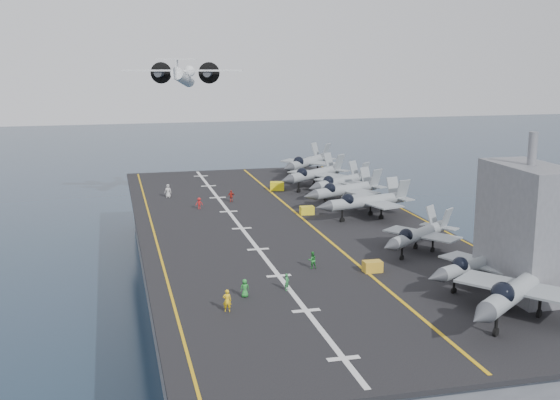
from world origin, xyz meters
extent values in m
plane|color=#142135|center=(0.00, 0.00, 0.00)|extent=(500.00, 500.00, 0.00)
cube|color=#56595E|center=(0.00, 0.00, 5.00)|extent=(36.00, 90.00, 10.00)
cube|color=black|center=(0.00, 0.00, 10.20)|extent=(38.00, 92.00, 0.40)
cube|color=gold|center=(3.00, 0.00, 10.42)|extent=(0.35, 90.00, 0.02)
cube|color=silver|center=(-6.00, 0.00, 10.42)|extent=(0.50, 90.00, 0.02)
cube|color=gold|center=(-17.00, 0.00, 10.42)|extent=(0.25, 90.00, 0.02)
cube|color=gold|center=(18.50, 0.00, 10.42)|extent=(0.25, 90.00, 0.02)
imported|color=#268C33|center=(-10.49, -25.27, 11.25)|extent=(1.07, 0.75, 1.70)
imported|color=yellow|center=(-12.66, -28.53, 11.40)|extent=(1.34, 1.02, 2.00)
imported|color=#B21919|center=(-9.78, 12.71, 11.23)|extent=(1.07, 0.79, 1.66)
imported|color=red|center=(-4.46, 16.48, 11.28)|extent=(1.11, 0.79, 1.77)
imported|color=silver|center=(-13.41, 22.09, 11.43)|extent=(1.41, 1.12, 2.07)
imported|color=#297C3B|center=(-6.27, -24.35, 11.21)|extent=(1.13, 1.17, 1.63)
imported|color=#268C33|center=(-2.02, -18.30, 11.29)|extent=(1.11, 0.78, 1.78)
camera|label=1|loc=(-21.86, -85.24, 32.26)|focal=45.00mm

